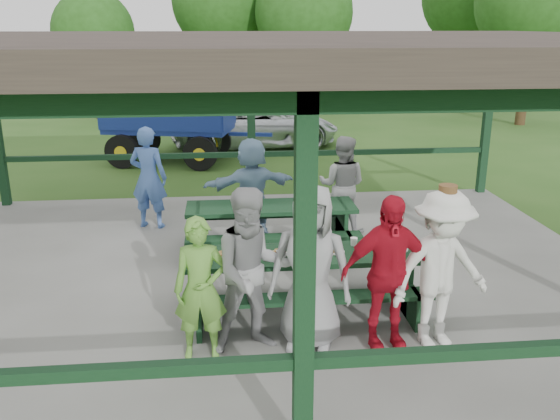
{
  "coord_description": "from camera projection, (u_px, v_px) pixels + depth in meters",
  "views": [
    {
      "loc": [
        -0.56,
        -7.74,
        3.47
      ],
      "look_at": [
        0.16,
        -0.3,
        1.12
      ],
      "focal_mm": 38.0,
      "sensor_mm": 36.0,
      "label": 1
    }
  ],
  "objects": [
    {
      "name": "ground",
      "position": [
        266.0,
        279.0,
        8.45
      ],
      "size": [
        90.0,
        90.0,
        0.0
      ],
      "primitive_type": "plane",
      "color": "#2A531A",
      "rests_on": "ground"
    },
    {
      "name": "concrete_slab",
      "position": [
        266.0,
        275.0,
        8.43
      ],
      "size": [
        10.0,
        8.0,
        0.1
      ],
      "primitive_type": "cube",
      "color": "slate",
      "rests_on": "ground"
    },
    {
      "name": "pavilion_structure",
      "position": [
        265.0,
        49.0,
        7.5
      ],
      "size": [
        10.6,
        8.6,
        3.24
      ],
      "color": "black",
      "rests_on": "concrete_slab"
    },
    {
      "name": "picnic_table_near",
      "position": [
        303.0,
        274.0,
        7.17
      ],
      "size": [
        2.84,
        1.39,
        0.75
      ],
      "color": "black",
      "rests_on": "concrete_slab"
    },
    {
      "name": "picnic_table_far",
      "position": [
        271.0,
        222.0,
        9.05
      ],
      "size": [
        2.56,
        1.39,
        0.75
      ],
      "color": "black",
      "rests_on": "concrete_slab"
    },
    {
      "name": "table_setting",
      "position": [
        293.0,
        250.0,
        7.09
      ],
      "size": [
        2.49,
        0.45,
        0.1
      ],
      "color": "white",
      "rests_on": "picnic_table_near"
    },
    {
      "name": "contestant_green",
      "position": [
        201.0,
        289.0,
        6.1
      ],
      "size": [
        0.57,
        0.38,
        1.53
      ],
      "primitive_type": "imported",
      "rotation": [
        0.0,
        0.0,
        -0.03
      ],
      "color": "#5D9A36",
      "rests_on": "concrete_slab"
    },
    {
      "name": "contestant_grey_left",
      "position": [
        253.0,
        271.0,
        6.19
      ],
      "size": [
        0.99,
        0.84,
        1.8
      ],
      "primitive_type": "imported",
      "rotation": [
        0.0,
        0.0,
        0.2
      ],
      "color": "#949496",
      "rests_on": "concrete_slab"
    },
    {
      "name": "contestant_grey_mid",
      "position": [
        310.0,
        268.0,
        6.26
      ],
      "size": [
        1.01,
        0.8,
        1.82
      ],
      "primitive_type": "imported",
      "rotation": [
        0.0,
        0.0,
        -0.28
      ],
      "color": "gray",
      "rests_on": "concrete_slab"
    },
    {
      "name": "contestant_red",
      "position": [
        387.0,
        273.0,
        6.24
      ],
      "size": [
        1.04,
        0.5,
        1.72
      ],
      "primitive_type": "imported",
      "rotation": [
        0.0,
        0.0,
        0.08
      ],
      "color": "#B11021",
      "rests_on": "concrete_slab"
    },
    {
      "name": "contestant_white_fedora",
      "position": [
        441.0,
        270.0,
        6.28
      ],
      "size": [
        1.26,
        0.9,
        1.81
      ],
      "rotation": [
        0.0,
        0.0,
        0.23
      ],
      "color": "silver",
      "rests_on": "concrete_slab"
    },
    {
      "name": "spectator_lblue",
      "position": [
        252.0,
        188.0,
        9.62
      ],
      "size": [
        1.61,
        0.85,
        1.66
      ],
      "primitive_type": "imported",
      "rotation": [
        0.0,
        0.0,
        3.39
      ],
      "color": "#7B9FBF",
      "rests_on": "concrete_slab"
    },
    {
      "name": "spectator_blue",
      "position": [
        149.0,
        178.0,
        10.06
      ],
      "size": [
        0.73,
        0.58,
        1.76
      ],
      "primitive_type": "imported",
      "rotation": [
        0.0,
        0.0,
        2.86
      ],
      "color": "#466BB6",
      "rests_on": "concrete_slab"
    },
    {
      "name": "spectator_grey",
      "position": [
        342.0,
        185.0,
        9.8
      ],
      "size": [
        0.97,
        0.87,
        1.65
      ],
      "primitive_type": "imported",
      "rotation": [
        0.0,
        0.0,
        2.77
      ],
      "color": "#98999B",
      "rests_on": "concrete_slab"
    },
    {
      "name": "pickup_truck",
      "position": [
        254.0,
        124.0,
        17.28
      ],
      "size": [
        5.25,
        3.13,
        1.37
      ],
      "primitive_type": "imported",
      "rotation": [
        0.0,
        0.0,
        1.75
      ],
      "color": "silver",
      "rests_on": "ground"
    },
    {
      "name": "farm_trailer",
      "position": [
        170.0,
        134.0,
        15.38
      ],
      "size": [
        4.35,
        2.46,
        1.51
      ],
      "rotation": [
        0.0,
        0.0,
        -0.22
      ],
      "color": "navy",
      "rests_on": "ground"
    },
    {
      "name": "tree_far_left",
      "position": [
        93.0,
        32.0,
        21.82
      ],
      "size": [
        3.01,
        3.01,
        4.7
      ],
      "color": "#352515",
      "rests_on": "ground"
    },
    {
      "name": "tree_left",
      "position": [
        224.0,
        1.0,
        23.52
      ],
      "size": [
        4.11,
        4.11,
        6.42
      ],
      "color": "#352515",
      "rests_on": "ground"
    },
    {
      "name": "tree_mid",
      "position": [
        304.0,
        13.0,
        21.98
      ],
      "size": [
        3.64,
        3.64,
        5.7
      ],
      "color": "#352515",
      "rests_on": "ground"
    },
    {
      "name": "tree_right",
      "position": [
        535.0,
        1.0,
        20.11
      ],
      "size": [
        3.98,
        3.98,
        6.22
      ],
      "color": "#352515",
      "rests_on": "ground"
    }
  ]
}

